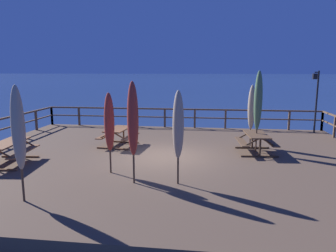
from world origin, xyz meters
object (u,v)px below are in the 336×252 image
Objects in this scene: patio_umbrella_short_back at (252,107)px; patio_umbrella_short_front at (18,129)px; picnic_table_back_right at (256,139)px; picnic_table_mid_centre at (118,133)px; picnic_table_mid_right at (8,148)px; lamp_post_hooked at (316,92)px; patio_umbrella_tall_back_left at (133,119)px; patio_umbrella_tall_mid_left at (109,122)px; patio_umbrella_short_mid at (178,125)px; patio_umbrella_tall_mid_right at (258,101)px.

patio_umbrella_short_back is 9.25m from patio_umbrella_short_front.
picnic_table_mid_centre is (-5.72, 0.41, -0.00)m from picnic_table_back_right.
picnic_table_mid_centre is at bearing 44.99° from picnic_table_mid_right.
patio_umbrella_short_back is 0.82× the size of lamp_post_hooked.
patio_umbrella_short_back is 0.89× the size of patio_umbrella_tall_back_left.
picnic_table_mid_centre is 6.18m from patio_umbrella_short_front.
patio_umbrella_short_back is (4.87, 4.30, 0.04)m from patio_umbrella_tall_mid_left.
patio_umbrella_short_mid reaches higher than picnic_table_back_right.
picnic_table_mid_right is 0.66× the size of lamp_post_hooked.
patio_umbrella_short_front is at bearing -51.14° from picnic_table_mid_right.
patio_umbrella_tall_mid_right reaches higher than patio_umbrella_tall_back_left.
picnic_table_back_right is 1.03× the size of picnic_table_mid_centre.
lamp_post_hooked is (9.93, 10.02, 0.27)m from patio_umbrella_short_front.
patio_umbrella_tall_back_left is (4.79, -1.32, 1.31)m from picnic_table_mid_right.
patio_umbrella_short_back is 6.45m from patio_umbrella_tall_back_left.
patio_umbrella_tall_back_left reaches higher than patio_umbrella_tall_mid_left.
picnic_table_back_right is at bearing -85.90° from patio_umbrella_short_back.
picnic_table_back_right is at bearing 44.82° from patio_umbrella_tall_back_left.
patio_umbrella_short_mid reaches higher than picnic_table_mid_right.
picnic_table_mid_right is at bearing 172.68° from patio_umbrella_tall_mid_left.
patio_umbrella_short_front is at bearing -121.12° from patio_umbrella_tall_mid_left.
patio_umbrella_tall_mid_right is 1.14m from patio_umbrella_short_back.
patio_umbrella_tall_mid_right is 1.23× the size of patio_umbrella_short_back.
lamp_post_hooked reaches higher than patio_umbrella_tall_mid_left.
patio_umbrella_tall_back_left is at bearing -135.18° from picnic_table_back_right.
picnic_table_mid_right is 0.82× the size of patio_umbrella_tall_mid_left.
lamp_post_hooked reaches higher than patio_umbrella_short_mid.
picnic_table_back_right is at bearing -97.64° from patio_umbrella_tall_mid_right.
patio_umbrella_short_front is (2.36, -2.93, 1.28)m from picnic_table_mid_right.
patio_umbrella_tall_back_left reaches higher than picnic_table_mid_centre.
patio_umbrella_short_back is at bearing 94.10° from picnic_table_back_right.
picnic_table_mid_right is 0.80× the size of patio_umbrella_short_back.
patio_umbrella_tall_mid_right is at bearing -128.78° from lamp_post_hooked.
patio_umbrella_short_mid is at bearing -125.14° from picnic_table_back_right.
lamp_post_hooked is at bearing 23.53° from picnic_table_mid_centre.
lamp_post_hooked is at bearing 42.41° from patio_umbrella_short_back.
lamp_post_hooked reaches higher than patio_umbrella_short_front.
patio_umbrella_short_mid reaches higher than picnic_table_mid_centre.
picnic_table_back_right is 0.56× the size of patio_umbrella_tall_mid_right.
picnic_table_mid_centre is at bearing 102.27° from patio_umbrella_tall_mid_left.
patio_umbrella_short_mid is at bearing 4.46° from patio_umbrella_tall_back_left.
picnic_table_mid_right is at bearing -163.21° from picnic_table_back_right.
patio_umbrella_tall_mid_right is at bearing -85.06° from patio_umbrella_short_back.
lamp_post_hooked is (3.51, 4.43, 1.56)m from picnic_table_back_right.
patio_umbrella_tall_mid_left is 0.95× the size of patio_umbrella_short_mid.
patio_umbrella_short_back reaches higher than patio_umbrella_tall_mid_left.
picnic_table_back_right is 0.57× the size of lamp_post_hooked.
picnic_table_back_right is 1.50m from patio_umbrella_tall_mid_right.
picnic_table_back_right is 0.69× the size of patio_umbrella_short_back.
patio_umbrella_tall_mid_right is 1.26× the size of patio_umbrella_tall_mid_left.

